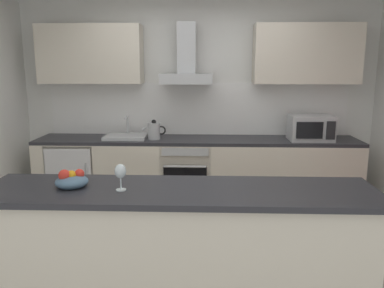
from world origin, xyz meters
The scene contains 14 objects.
ground centered at (0.00, 0.00, -0.01)m, with size 5.45×4.47×0.02m, color gray.
wall_back centered at (0.00, 1.80, 1.30)m, with size 5.45×0.12×2.60m, color white.
backsplash_tile centered at (0.00, 1.72, 1.23)m, with size 3.78×0.02×0.66m, color white.
counter_back centered at (0.00, 1.42, 0.45)m, with size 3.91×0.60×0.90m.
counter_island centered at (-0.07, -0.74, 0.49)m, with size 2.65×0.64×0.96m.
upper_cabinets centered at (0.00, 1.57, 1.91)m, with size 3.86×0.32×0.70m.
oven centered at (-0.13, 1.39, 0.46)m, with size 0.60×0.62×0.80m.
refrigerator centered at (-1.51, 1.39, 0.43)m, with size 0.58×0.60×0.85m.
microwave centered at (1.35, 1.36, 1.05)m, with size 0.50×0.38×0.30m.
sink centered at (-0.87, 1.40, 0.93)m, with size 0.50×0.40×0.26m.
kettle centered at (-0.52, 1.36, 1.01)m, with size 0.29×0.15×0.24m.
range_hood centered at (-0.13, 1.52, 1.79)m, with size 0.62×0.45×0.72m.
wine_glass centered at (-0.45, -0.79, 1.09)m, with size 0.08×0.08×0.18m.
fruit_bowl centered at (-0.80, -0.72, 1.01)m, with size 0.22×0.22×0.13m.
Camera 1 is at (0.11, -3.19, 1.76)m, focal length 35.92 mm.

